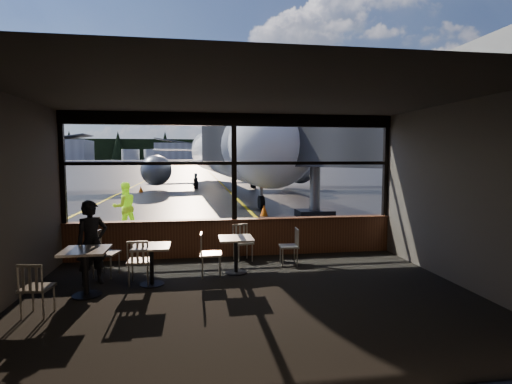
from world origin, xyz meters
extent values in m
plane|color=black|center=(0.00, 120.00, 0.00)|extent=(520.00, 520.00, 0.00)
cube|color=black|center=(0.00, -3.00, 0.01)|extent=(8.00, 6.00, 0.01)
cube|color=#38332D|center=(0.00, -3.00, 3.50)|extent=(8.00, 6.00, 0.04)
cube|color=#4D463E|center=(4.00, -3.00, 1.75)|extent=(0.04, 6.00, 3.50)
cube|color=#4D463E|center=(0.00, -6.00, 1.75)|extent=(8.00, 0.04, 3.50)
cube|color=#552C1A|center=(0.00, 0.00, 0.45)|extent=(8.00, 0.28, 0.90)
cube|color=black|center=(0.00, 0.00, 3.35)|extent=(8.00, 0.18, 0.30)
cube|color=black|center=(-3.95, 0.00, 2.20)|extent=(0.12, 0.12, 2.60)
cube|color=black|center=(0.00, 0.00, 2.20)|extent=(0.12, 0.12, 2.60)
cube|color=black|center=(3.95, 0.00, 2.20)|extent=(0.12, 0.12, 2.60)
cube|color=black|center=(0.00, 0.00, 2.30)|extent=(8.00, 0.10, 0.08)
imported|color=black|center=(-2.91, -1.82, 0.82)|extent=(0.71, 0.66, 1.63)
imported|color=#BFF219|center=(-3.25, 3.88, 0.81)|extent=(0.99, 0.91, 1.62)
cone|color=#F34507|center=(1.89, 6.55, 0.23)|extent=(0.34, 0.34, 0.47)
cone|color=orange|center=(-4.67, 18.96, 0.22)|extent=(0.32, 0.32, 0.44)
cylinder|color=silver|center=(-30.00, 182.00, 3.00)|extent=(8.00, 8.00, 6.00)
cylinder|color=silver|center=(-20.00, 182.00, 3.00)|extent=(8.00, 8.00, 6.00)
cylinder|color=silver|center=(-10.00, 182.00, 3.00)|extent=(8.00, 8.00, 6.00)
cube|color=black|center=(0.00, 210.00, 6.00)|extent=(360.00, 3.00, 12.00)
camera|label=1|loc=(-0.96, -9.71, 2.45)|focal=28.00mm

